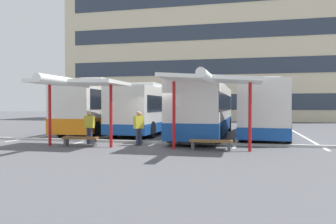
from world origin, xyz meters
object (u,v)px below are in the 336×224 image
(waiting_shelter_0, at_px, (77,84))
(waiting_passenger_1, at_px, (89,125))
(coach_bus_0, at_px, (105,108))
(waiting_passenger_0, at_px, (139,126))
(coach_bus_1, at_px, (153,110))
(coach_bus_2, at_px, (206,111))
(bench_1, at_px, (211,142))
(bench_0, at_px, (80,139))
(waiting_passenger_2, at_px, (140,126))
(coach_bus_3, at_px, (269,109))
(waiting_shelter_1, at_px, (210,80))

(waiting_shelter_0, xyz_separation_m, waiting_passenger_1, (-0.05, 1.37, -1.99))
(coach_bus_0, bearing_deg, waiting_passenger_0, -56.49)
(coach_bus_1, bearing_deg, waiting_shelter_0, -96.51)
(coach_bus_2, bearing_deg, coach_bus_0, 164.62)
(coach_bus_1, xyz_separation_m, bench_1, (5.11, -8.98, -1.26))
(waiting_shelter_0, height_order, bench_0, waiting_shelter_0)
(coach_bus_0, xyz_separation_m, waiting_passenger_2, (5.02, -7.00, -0.87))
(coach_bus_3, height_order, waiting_passenger_1, coach_bus_3)
(coach_bus_0, height_order, waiting_shelter_1, coach_bus_0)
(bench_0, bearing_deg, waiting_shelter_0, -90.00)
(bench_1, xyz_separation_m, waiting_passenger_1, (-6.22, 1.09, 0.60))
(coach_bus_2, relative_size, bench_1, 6.70)
(coach_bus_1, height_order, waiting_passenger_2, coach_bus_1)
(bench_0, height_order, waiting_passenger_1, waiting_passenger_1)
(coach_bus_2, bearing_deg, waiting_passenger_0, -114.04)
(bench_0, xyz_separation_m, waiting_shelter_1, (6.17, -0.28, 2.66))
(coach_bus_2, relative_size, coach_bus_3, 0.98)
(waiting_shelter_1, distance_m, waiting_passenger_1, 6.69)
(coach_bus_2, xyz_separation_m, waiting_passenger_2, (-2.75, -4.86, -0.71))
(coach_bus_0, height_order, coach_bus_3, coach_bus_0)
(coach_bus_3, relative_size, waiting_passenger_0, 7.64)
(waiting_shelter_0, bearing_deg, waiting_passenger_0, 26.53)
(coach_bus_1, height_order, waiting_shelter_1, coach_bus_1)
(coach_bus_3, relative_size, waiting_passenger_2, 8.08)
(coach_bus_3, distance_m, waiting_passenger_2, 9.15)
(waiting_passenger_0, relative_size, waiting_passenger_1, 1.01)
(waiting_passenger_1, relative_size, waiting_passenger_2, 1.04)
(coach_bus_0, bearing_deg, coach_bus_2, -15.38)
(waiting_shelter_0, bearing_deg, coach_bus_1, 83.49)
(waiting_passenger_0, bearing_deg, coach_bus_0, 123.51)
(bench_1, bearing_deg, waiting_passenger_0, 164.41)
(waiting_shelter_0, xyz_separation_m, waiting_passenger_2, (2.38, 2.16, -2.04))
(bench_0, bearing_deg, bench_1, -0.18)
(coach_bus_0, bearing_deg, bench_0, -73.44)
(waiting_shelter_0, relative_size, bench_1, 2.57)
(coach_bus_3, height_order, waiting_passenger_2, coach_bus_3)
(bench_0, bearing_deg, coach_bus_2, 52.59)
(coach_bus_1, bearing_deg, coach_bus_0, -178.31)
(coach_bus_2, bearing_deg, waiting_passenger_1, -132.55)
(coach_bus_2, xyz_separation_m, waiting_shelter_0, (-5.14, -7.02, 1.33))
(coach_bus_3, xyz_separation_m, waiting_passenger_1, (-9.08, -7.03, -0.75))
(waiting_passenger_2, bearing_deg, coach_bus_0, 125.63)
(waiting_passenger_1, height_order, waiting_passenger_2, waiting_passenger_1)
(bench_0, bearing_deg, coach_bus_0, 106.56)
(waiting_shelter_1, xyz_separation_m, bench_1, (-0.00, 0.26, -2.65))
(coach_bus_1, relative_size, bench_0, 6.96)
(bench_0, bearing_deg, waiting_shelter_1, -2.64)
(bench_1, height_order, waiting_passenger_0, waiting_passenger_0)
(bench_0, height_order, waiting_passenger_2, waiting_passenger_2)
(coach_bus_2, relative_size, waiting_shelter_0, 2.61)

